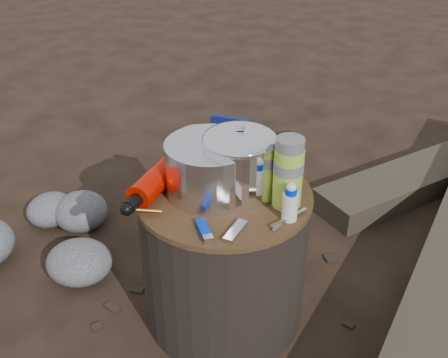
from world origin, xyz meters
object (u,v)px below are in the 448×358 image
(stump, at_px, (224,256))
(travel_mug, at_px, (286,156))
(thermos, at_px, (288,173))
(fuel_bottle, at_px, (158,178))
(camping_pot, at_px, (240,162))

(stump, relative_size, travel_mug, 4.14)
(stump, relative_size, thermos, 2.51)
(fuel_bottle, distance_m, thermos, 0.35)
(fuel_bottle, relative_size, thermos, 1.52)
(camping_pot, height_order, travel_mug, camping_pot)
(camping_pot, relative_size, travel_mug, 1.67)
(camping_pot, bearing_deg, stump, -155.60)
(stump, bearing_deg, thermos, 2.33)
(camping_pot, height_order, thermos, camping_pot)
(stump, height_order, fuel_bottle, fuel_bottle)
(stump, height_order, thermos, thermos)
(camping_pot, relative_size, thermos, 1.01)
(stump, bearing_deg, fuel_bottle, -165.24)
(stump, xyz_separation_m, fuel_bottle, (-0.17, -0.05, 0.25))
(stump, xyz_separation_m, camping_pot, (0.04, 0.02, 0.31))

